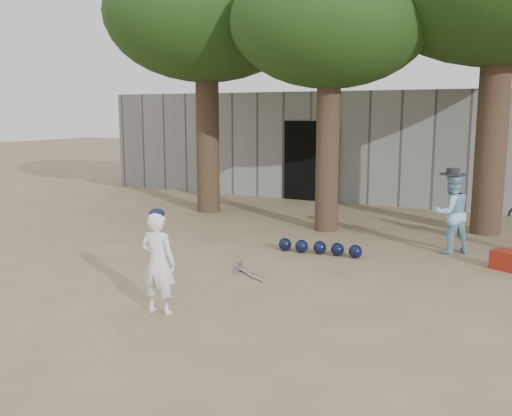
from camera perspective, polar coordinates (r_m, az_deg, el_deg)
The scene contains 8 objects.
ground at distance 8.68m, azimuth -6.62°, elevation -6.88°, with size 70.00×70.00×0.00m, color #937C5E.
boy_player at distance 7.07m, azimuth -9.76°, elevation -5.44°, with size 0.46×0.30×1.27m, color white.
spectator_blue at distance 10.48m, azimuth 18.89°, elevation -0.48°, with size 0.69×0.54×1.42m, color #8EBEDB.
red_bag at distance 9.81m, azimuth 23.77°, elevation -4.80°, with size 0.42×0.32×0.30m, color maroon.
back_building at distance 17.87m, azimuth 12.22°, elevation 6.34°, with size 16.00×5.24×3.00m.
helmet_row at distance 10.00m, azimuth 6.36°, elevation -3.97°, with size 1.51×0.30×0.23m.
bat_pile at distance 8.82m, azimuth -1.11°, elevation -6.35°, with size 0.85×0.80×0.06m.
tree_row at distance 12.73m, azimuth 9.47°, elevation 19.59°, with size 11.40×5.80×6.69m.
Camera 1 is at (4.68, -6.88, 2.46)m, focal length 40.00 mm.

